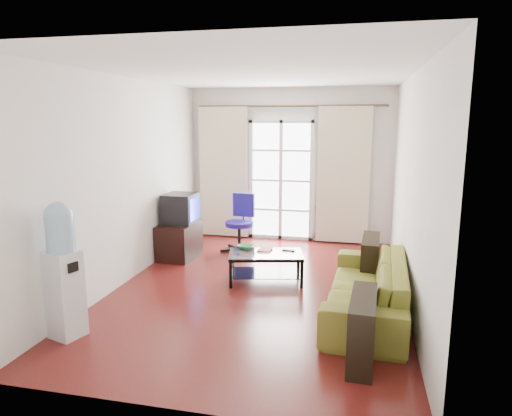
{
  "coord_description": "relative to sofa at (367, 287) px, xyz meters",
  "views": [
    {
      "loc": [
        1.19,
        -5.48,
        2.15
      ],
      "look_at": [
        -0.12,
        0.35,
        0.99
      ],
      "focal_mm": 32.0,
      "sensor_mm": 36.0,
      "label": 1
    }
  ],
  "objects": [
    {
      "name": "wall_back",
      "position": [
        -1.34,
        3.08,
        1.04
      ],
      "size": [
        3.6,
        0.02,
        2.7
      ],
      "primitive_type": "cube",
      "color": "white",
      "rests_on": "floor"
    },
    {
      "name": "bowl",
      "position": [
        -1.62,
        0.92,
        0.11
      ],
      "size": [
        0.35,
        0.35,
        0.05
      ],
      "primitive_type": "imported",
      "rotation": [
        0.0,
        0.0,
        -0.36
      ],
      "color": "#338D37",
      "rests_on": "coffee_table"
    },
    {
      "name": "crt_tv",
      "position": [
        -2.86,
        1.59,
        0.48
      ],
      "size": [
        0.52,
        0.51,
        0.46
      ],
      "rotation": [
        0.0,
        0.0,
        -0.01
      ],
      "color": "black",
      "rests_on": "tv_stand"
    },
    {
      "name": "wall_right",
      "position": [
        0.46,
        0.48,
        1.04
      ],
      "size": [
        0.02,
        5.2,
        2.7
      ],
      "primitive_type": "cube",
      "color": "white",
      "rests_on": "floor"
    },
    {
      "name": "wall_left",
      "position": [
        -3.14,
        0.48,
        1.04
      ],
      "size": [
        0.02,
        5.2,
        2.7
      ],
      "primitive_type": "cube",
      "color": "white",
      "rests_on": "floor"
    },
    {
      "name": "water_cooler",
      "position": [
        -2.94,
        -1.23,
        0.41
      ],
      "size": [
        0.35,
        0.35,
        1.38
      ],
      "rotation": [
        0.0,
        0.0,
        -0.29
      ],
      "color": "silver",
      "rests_on": "floor"
    },
    {
      "name": "curtain_rod",
      "position": [
        -1.34,
        2.98,
        2.07
      ],
      "size": [
        3.3,
        0.04,
        0.04
      ],
      "primitive_type": "cylinder",
      "rotation": [
        0.0,
        1.57,
        0.0
      ],
      "color": "#4C3F2D",
      "rests_on": "wall_back"
    },
    {
      "name": "sofa",
      "position": [
        0.0,
        0.0,
        0.0
      ],
      "size": [
        2.19,
        1.05,
        0.62
      ],
      "primitive_type": "imported",
      "rotation": [
        0.0,
        0.0,
        -1.62
      ],
      "color": "brown",
      "rests_on": "floor"
    },
    {
      "name": "book",
      "position": [
        -1.43,
        0.89,
        0.1
      ],
      "size": [
        0.21,
        0.26,
        0.02
      ],
      "primitive_type": "imported",
      "rotation": [
        0.0,
        0.0,
        -0.08
      ],
      "color": "#AC3C15",
      "rests_on": "coffee_table"
    },
    {
      "name": "tv_stand",
      "position": [
        -2.86,
        1.55,
        -0.03
      ],
      "size": [
        0.53,
        0.77,
        0.55
      ],
      "primitive_type": "cube",
      "rotation": [
        0.0,
        0.0,
        -0.04
      ],
      "color": "black",
      "rests_on": "floor"
    },
    {
      "name": "coffee_table",
      "position": [
        -1.31,
        0.75,
        -0.05
      ],
      "size": [
        1.08,
        0.76,
        0.4
      ],
      "rotation": [
        0.0,
        0.0,
        0.22
      ],
      "color": "silver",
      "rests_on": "floor"
    },
    {
      "name": "remote",
      "position": [
        -1.03,
        0.92,
        0.1
      ],
      "size": [
        0.17,
        0.07,
        0.02
      ],
      "primitive_type": "cube",
      "rotation": [
        0.0,
        0.0,
        -0.12
      ],
      "color": "black",
      "rests_on": "coffee_table"
    },
    {
      "name": "radiator",
      "position": [
        -0.54,
        2.98,
        0.02
      ],
      "size": [
        0.64,
        0.12,
        0.64
      ],
      "primitive_type": "cube",
      "color": "gray",
      "rests_on": "floor"
    },
    {
      "name": "ceiling",
      "position": [
        -1.34,
        0.48,
        2.39
      ],
      "size": [
        5.2,
        5.2,
        0.0
      ],
      "primitive_type": "plane",
      "rotation": [
        3.14,
        0.0,
        0.0
      ],
      "color": "white",
      "rests_on": "wall_back"
    },
    {
      "name": "floor",
      "position": [
        -1.34,
        0.48,
        -0.31
      ],
      "size": [
        5.2,
        5.2,
        0.0
      ],
      "primitive_type": "plane",
      "color": "maroon",
      "rests_on": "ground"
    },
    {
      "name": "french_door",
      "position": [
        -1.49,
        3.03,
        0.77
      ],
      "size": [
        1.16,
        0.06,
        2.15
      ],
      "color": "white",
      "rests_on": "wall_back"
    },
    {
      "name": "curtain_left",
      "position": [
        -2.54,
        2.96,
        0.89
      ],
      "size": [
        0.9,
        0.07,
        2.35
      ],
      "primitive_type": "cube",
      "color": "beige",
      "rests_on": "curtain_rod"
    },
    {
      "name": "task_chair",
      "position": [
        -2.02,
        2.11,
        -0.03
      ],
      "size": [
        0.72,
        0.72,
        0.94
      ],
      "rotation": [
        0.0,
        0.0,
        -0.12
      ],
      "color": "black",
      "rests_on": "floor"
    },
    {
      "name": "wall_front",
      "position": [
        -1.34,
        -2.12,
        1.04
      ],
      "size": [
        3.6,
        0.02,
        2.7
      ],
      "primitive_type": "cube",
      "color": "white",
      "rests_on": "floor"
    },
    {
      "name": "curtain_right",
      "position": [
        -0.39,
        2.96,
        0.89
      ],
      "size": [
        0.9,
        0.07,
        2.35
      ],
      "primitive_type": "cube",
      "color": "beige",
      "rests_on": "curtain_rod"
    }
  ]
}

